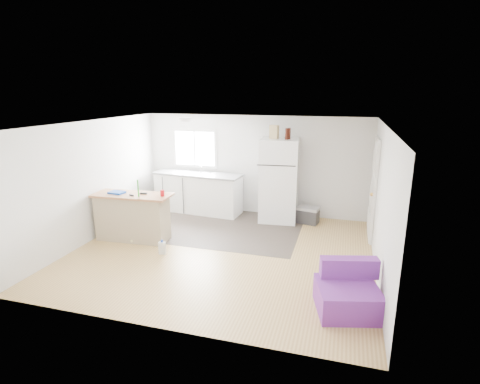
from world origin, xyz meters
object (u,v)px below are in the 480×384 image
(peninsula, at_px, (133,217))
(mop, at_px, (135,232))
(bottle_left, at_px, (287,134))
(blue_tray, at_px, (117,192))
(cardboard_box, at_px, (274,132))
(cleaner_jug, at_px, (162,248))
(red_cup, at_px, (162,193))
(kitchen_cabinets, at_px, (198,192))
(refrigerator, at_px, (279,180))
(cooler, at_px, (308,215))
(purple_seat, at_px, (347,294))
(bottle_right, at_px, (289,134))

(peninsula, height_order, mop, mop)
(bottle_left, bearing_deg, blue_tray, -148.11)
(blue_tray, distance_m, bottle_left, 3.80)
(blue_tray, bearing_deg, peninsula, 5.52)
(mop, distance_m, cardboard_box, 3.68)
(cleaner_jug, xyz_separation_m, red_cup, (-0.22, 0.53, 0.90))
(cardboard_box, distance_m, bottle_left, 0.31)
(peninsula, relative_size, blue_tray, 5.33)
(kitchen_cabinets, relative_size, refrigerator, 1.18)
(cooler, distance_m, bottle_left, 1.92)
(purple_seat, distance_m, cleaner_jug, 3.48)
(refrigerator, relative_size, purple_seat, 1.97)
(kitchen_cabinets, relative_size, peninsula, 1.42)
(blue_tray, bearing_deg, red_cup, 3.94)
(purple_seat, bearing_deg, bottle_left, 98.96)
(peninsula, distance_m, mop, 0.32)
(purple_seat, relative_size, cardboard_box, 3.26)
(peninsula, relative_size, refrigerator, 0.83)
(mop, height_order, bottle_left, bottle_left)
(refrigerator, distance_m, mop, 3.39)
(cleaner_jug, bearing_deg, blue_tray, 147.75)
(kitchen_cabinets, bearing_deg, cardboard_box, 2.28)
(blue_tray, relative_size, bottle_right, 1.20)
(kitchen_cabinets, relative_size, mop, 1.71)
(cardboard_box, height_order, bottle_left, cardboard_box)
(mop, bearing_deg, kitchen_cabinets, 48.32)
(bottle_right, bearing_deg, mop, -142.30)
(cooler, relative_size, mop, 0.42)
(bottle_right, bearing_deg, red_cup, -138.48)
(cardboard_box, bearing_deg, mop, -138.17)
(cleaner_jug, distance_m, blue_tray, 1.55)
(purple_seat, height_order, cleaner_jug, purple_seat)
(kitchen_cabinets, bearing_deg, peninsula, -100.63)
(refrigerator, height_order, cooler, refrigerator)
(cooler, relative_size, bottle_left, 2.25)
(cardboard_box, xyz_separation_m, bottle_right, (0.34, -0.03, -0.03))
(red_cup, bearing_deg, cardboard_box, 46.83)
(purple_seat, relative_size, mop, 0.73)
(purple_seat, xyz_separation_m, mop, (-4.12, 1.32, -0.01))
(cleaner_jug, bearing_deg, cardboard_box, 46.16)
(cardboard_box, bearing_deg, refrigerator, 10.72)
(red_cup, bearing_deg, refrigerator, 45.17)
(refrigerator, bearing_deg, mop, -144.56)
(kitchen_cabinets, bearing_deg, cleaner_jug, -77.94)
(purple_seat, distance_m, cardboard_box, 4.27)
(red_cup, xyz_separation_m, blue_tray, (-0.98, -0.07, -0.04))
(cleaner_jug, xyz_separation_m, cardboard_box, (1.60, 2.47, 1.95))
(red_cup, bearing_deg, peninsula, -176.76)
(mop, xyz_separation_m, cardboard_box, (2.38, 2.13, 1.84))
(refrigerator, height_order, mop, refrigerator)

